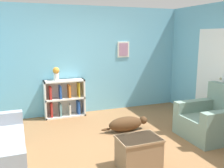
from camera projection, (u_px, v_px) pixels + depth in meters
ground_plane at (120, 148)px, 4.32m from camera, size 14.00×14.00×0.00m
wall_back at (85, 60)px, 6.13m from camera, size 5.60×0.13×2.60m
bookshelf at (64, 99)px, 5.91m from camera, size 0.95×0.29×0.88m
recliner_chair at (213, 120)px, 4.73m from camera, size 1.01×0.94×0.98m
coffee_table at (139, 152)px, 3.63m from camera, size 0.61×0.45×0.47m
dog at (127, 124)px, 5.04m from camera, size 0.99×0.27×0.30m
vase at (56, 73)px, 5.71m from camera, size 0.15×0.15×0.31m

